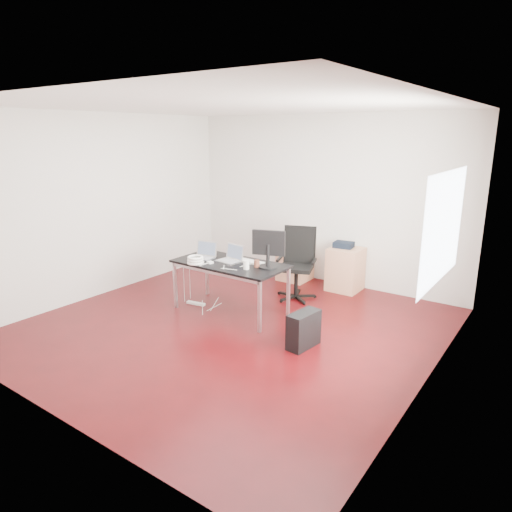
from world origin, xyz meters
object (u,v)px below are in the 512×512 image
Objects in this scene: desk at (230,266)px; pc_tower at (304,330)px; filing_cabinet_right at (345,269)px; office_chair at (298,259)px; filing_cabinet_left at (295,260)px.

desk is 1.53m from pc_tower.
filing_cabinet_right reaches higher than pc_tower.
office_chair is 2.40× the size of pc_tower.
filing_cabinet_right is at bearing 37.72° from office_chair.
office_chair is 1.54× the size of filing_cabinet_left.
pc_tower is at bearing -15.24° from desk.
desk is at bearing 172.11° from pc_tower.
desk reaches higher than pc_tower.
filing_cabinet_right is 2.26m from pc_tower.
office_chair reaches higher than desk.
filing_cabinet_right is (0.94, 1.82, -0.33)m from desk.
pc_tower is at bearing -57.25° from filing_cabinet_left.
pc_tower is (0.47, -2.20, -0.13)m from filing_cabinet_right.
desk is 2.29× the size of filing_cabinet_right.
office_chair is 0.91m from filing_cabinet_left.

